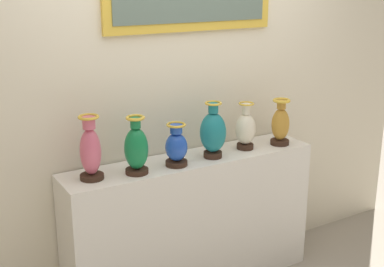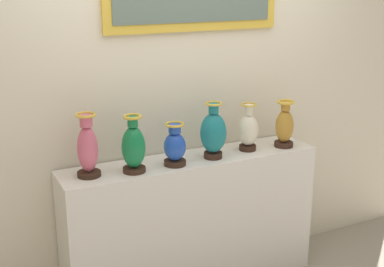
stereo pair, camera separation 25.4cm
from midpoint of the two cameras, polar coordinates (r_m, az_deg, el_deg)
The scene contains 8 objects.
display_shelf at distance 3.78m, azimuth 1.96°, elevation -9.71°, with size 1.83×0.37×0.97m, color silver.
back_wall at distance 3.65m, azimuth 0.34°, elevation 7.36°, with size 4.36×0.14×3.11m.
vase_rose at distance 3.26m, azimuth -9.10°, elevation -1.63°, with size 0.15×0.15×0.40m.
vase_emerald at distance 3.30m, azimuth -4.19°, elevation -1.50°, with size 0.15×0.15×0.37m.
vase_sapphire at distance 3.42m, azimuth 0.25°, elevation -1.43°, with size 0.15×0.15×0.29m.
vase_teal at distance 3.56m, azimuth 4.38°, elevation 0.03°, with size 0.18×0.18×0.39m.
vase_ivory at distance 3.75m, azimuth 8.05°, elevation 0.33°, with size 0.15×0.15×0.34m.
vase_ochre at distance 3.87m, azimuth 11.89°, elevation 0.80°, with size 0.14×0.14×0.34m.
Camera 2 is at (-1.50, -3.03, 2.17)m, focal length 49.09 mm.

